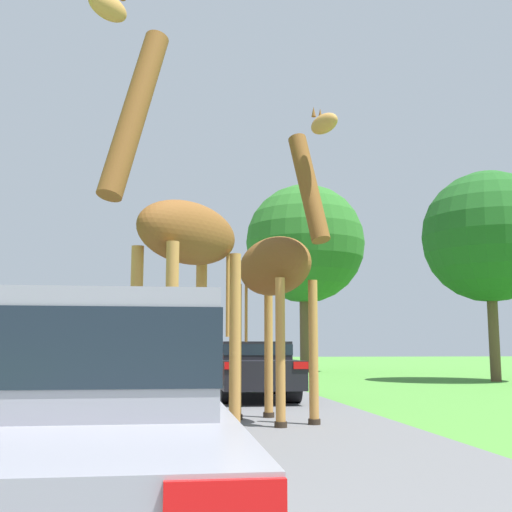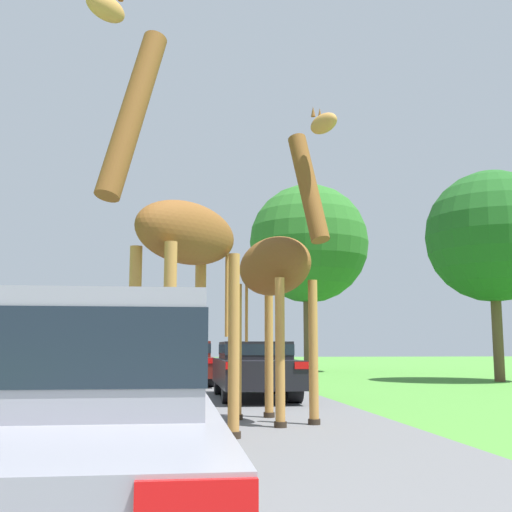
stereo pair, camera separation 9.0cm
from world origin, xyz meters
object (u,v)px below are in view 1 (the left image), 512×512
object	(u,v)px
car_queue_right	(180,361)
car_far_ahead	(57,374)
giraffe_companion	(179,230)
tree_left_edge	(489,237)
car_lead_maroon	(64,422)
giraffe_near_road	(278,267)
tree_right_cluster	(305,244)
car_queue_left	(253,367)

from	to	relation	value
car_queue_right	car_far_ahead	xyz separation A→B (m)	(-2.23, -9.57, -0.01)
giraffe_companion	car_queue_right	bearing A→B (deg)	-48.28
giraffe_companion	tree_left_edge	world-z (taller)	tree_left_edge
car_lead_maroon	car_far_ahead	bearing A→B (deg)	99.82
car_queue_right	car_far_ahead	size ratio (longest dim) A/B	1.05
car_far_ahead	giraffe_near_road	bearing A→B (deg)	-18.59
car_queue_right	tree_right_cluster	world-z (taller)	tree_right_cluster
car_lead_maroon	car_far_ahead	size ratio (longest dim) A/B	0.93
car_queue_right	tree_left_edge	bearing A→B (deg)	1.55
tree_left_edge	tree_right_cluster	world-z (taller)	tree_right_cluster
car_queue_left	tree_left_edge	xyz separation A→B (m)	(9.31, 6.15, 4.38)
giraffe_companion	tree_right_cluster	size ratio (longest dim) A/B	0.59
giraffe_near_road	giraffe_companion	size ratio (longest dim) A/B	0.89
giraffe_near_road	car_queue_left	world-z (taller)	giraffe_near_road
giraffe_near_road	giraffe_companion	distance (m)	2.61
tree_left_edge	car_far_ahead	bearing A→B (deg)	-143.10
car_queue_right	car_lead_maroon	bearing A→B (deg)	-93.00
tree_right_cluster	car_queue_left	bearing A→B (deg)	-106.46
car_lead_maroon	car_far_ahead	distance (m)	7.78
giraffe_near_road	tree_left_edge	xyz separation A→B (m)	(9.52, 11.09, 2.62)
tree_left_edge	tree_right_cluster	distance (m)	10.53
giraffe_near_road	car_queue_right	world-z (taller)	giraffe_near_road
car_lead_maroon	giraffe_companion	bearing A→B (deg)	81.32
car_far_ahead	tree_left_edge	bearing A→B (deg)	36.90
car_queue_left	giraffe_companion	bearing A→B (deg)	-104.76
tree_left_edge	tree_right_cluster	xyz separation A→B (m)	(-4.73, 9.34, 1.13)
car_queue_right	giraffe_near_road	bearing A→B (deg)	-82.64
giraffe_companion	car_queue_left	bearing A→B (deg)	-62.00
car_lead_maroon	car_queue_right	size ratio (longest dim) A/B	0.89
giraffe_near_road	giraffe_companion	world-z (taller)	giraffe_companion
car_lead_maroon	tree_left_edge	size ratio (longest dim) A/B	0.55
car_lead_maroon	car_queue_left	xyz separation A→B (m)	(2.51, 11.38, -0.05)
car_queue_right	car_far_ahead	distance (m)	9.83
car_lead_maroon	car_far_ahead	world-z (taller)	car_lead_maroon
giraffe_near_road	car_far_ahead	bearing A→B (deg)	-45.21
giraffe_near_road	car_far_ahead	xyz separation A→B (m)	(-3.63, 1.22, -1.75)
car_queue_left	car_far_ahead	world-z (taller)	car_far_ahead
giraffe_near_road	car_queue_left	size ratio (longest dim) A/B	1.07
giraffe_companion	tree_left_edge	bearing A→B (deg)	-87.58
tree_right_cluster	car_lead_maroon	bearing A→B (deg)	-104.77
car_queue_right	car_far_ahead	bearing A→B (deg)	-103.12
tree_left_edge	tree_right_cluster	bearing A→B (deg)	116.89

